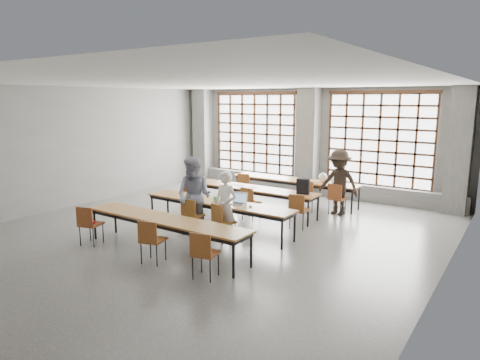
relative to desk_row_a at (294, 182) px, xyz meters
The scene contains 40 objects.
floor 3.83m from the desk_row_a, 93.74° to the right, with size 11.00×11.00×0.00m, color #4A4A47.
ceiling 4.72m from the desk_row_a, 93.74° to the right, with size 11.00×11.00×0.00m, color silver.
wall_back 2.06m from the desk_row_a, 98.07° to the left, with size 10.00×10.00×0.00m, color #60605E.
wall_left 6.55m from the desk_row_a, 144.34° to the right, with size 11.00×11.00×0.00m, color #60605E.
wall_right 6.16m from the desk_row_a, 38.38° to the right, with size 11.00×11.00×0.00m, color #60605E.
column_left 5.08m from the desk_row_a, 162.95° to the left, with size 0.60×0.55×3.50m, color #525250.
column_mid 1.83m from the desk_row_a, 99.60° to the left, with size 0.60×0.55×3.50m, color #525250.
column_right 4.63m from the desk_row_a, 18.88° to the left, with size 0.60×0.55×3.50m, color #525250.
window_left 3.24m from the desk_row_a, 146.43° to the left, with size 3.32×0.12×3.00m.
window_right 2.88m from the desk_row_a, 39.58° to the left, with size 3.32×0.12×3.00m.
sill_ledge 1.61m from the desk_row_a, 99.11° to the left, with size 9.80×0.35×0.50m, color #525250.
desk_row_a is the anchor object (origin of this frame).
desk_row_b 1.80m from the desk_row_a, 106.17° to the right, with size 4.00×0.70×0.73m.
desk_row_c 3.59m from the desk_row_a, 93.65° to the right, with size 4.00×0.70×0.73m.
desk_row_d 5.37m from the desk_row_a, 92.42° to the right, with size 4.00×0.70×0.73m.
chair_back_left 1.53m from the desk_row_a, 155.67° to the right, with size 0.47×0.47×0.88m.
chair_back_mid 1.02m from the desk_row_a, 38.56° to the right, with size 0.48×0.48×0.88m.
chair_back_right 1.72m from the desk_row_a, 21.49° to the right, with size 0.43×0.44×0.88m.
chair_mid_left 3.15m from the desk_row_a, 131.55° to the right, with size 0.48×0.49×0.88m.
chair_mid_centre 2.36m from the desk_row_a, 92.56° to the right, with size 0.44×0.45×0.88m.
chair_mid_right 2.70m from the desk_row_a, 61.00° to the right, with size 0.46×0.46×0.88m.
chair_front_left 4.24m from the desk_row_a, 97.04° to the right, with size 0.46×0.46×0.88m.
chair_front_right 4.22m from the desk_row_a, 85.26° to the right, with size 0.53×0.53×0.88m.
chair_near_left 6.28m from the desk_row_a, 107.65° to the right, with size 0.52×0.52×0.88m.
chair_near_mid 5.99m from the desk_row_a, 90.06° to the right, with size 0.51×0.52×0.88m.
chair_near_right 6.13m from the desk_row_a, 77.84° to the right, with size 0.50×0.50×0.88m.
student_male 4.10m from the desk_row_a, 84.79° to the right, with size 0.58×0.38×1.59m, color white.
student_female 4.12m from the desk_row_a, 97.38° to the right, with size 0.89×0.69×1.82m, color #19234D.
student_back 1.69m from the desk_row_a, 17.35° to the right, with size 1.16×0.67×1.80m, color black.
laptop_front 3.49m from the desk_row_a, 84.80° to the right, with size 0.39×0.34×0.26m.
laptop_back 1.34m from the desk_row_a, ahead, with size 0.43×0.39×0.26m.
mouse 3.67m from the desk_row_a, 78.66° to the right, with size 0.10×0.06×0.04m, color silver.
green_box 3.51m from the desk_row_a, 94.54° to the right, with size 0.25×0.09×0.09m, color green.
phone 3.68m from the desk_row_a, 90.75° to the right, with size 0.13×0.06×0.01m, color black.
paper_sheet_a 2.01m from the desk_row_a, 123.27° to the right, with size 0.30×0.21×0.00m, color white.
paper_sheet_b 1.95m from the desk_row_a, 114.26° to the right, with size 0.30×0.21×0.00m, color silver.
paper_sheet_c 1.78m from the desk_row_a, 103.07° to the right, with size 0.30×0.21×0.00m, color white.
backpack 2.02m from the desk_row_a, 56.78° to the right, with size 0.32×0.20×0.40m, color black.
plastic_bag 0.93m from the desk_row_a, ahead, with size 0.26×0.21×0.29m, color silver.
red_pouch 6.22m from the desk_row_a, 108.06° to the right, with size 0.20×0.08×0.06m, color red.
Camera 1 is at (6.06, -7.74, 3.14)m, focal length 32.00 mm.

